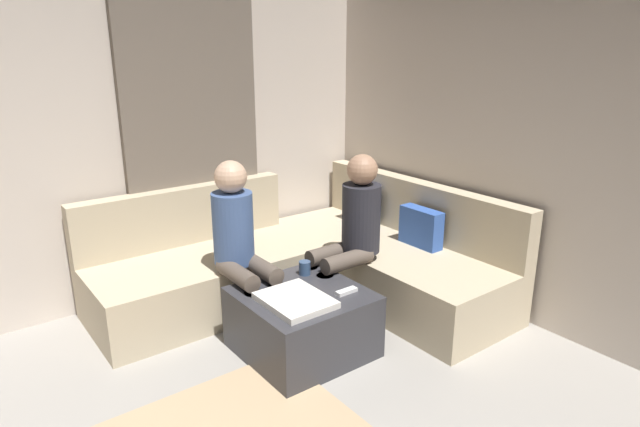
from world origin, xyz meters
name	(u,v)px	position (x,y,z in m)	size (l,w,h in m)	color
wall_left	(0,138)	(-2.94, 0.00, 1.35)	(0.12, 6.00, 2.70)	beige
curtain_panel	(193,136)	(-2.84, 1.30, 1.25)	(0.06, 1.10, 2.50)	#726659
sectional_couch	(311,263)	(-2.08, 1.88, 0.28)	(2.10, 2.55, 0.87)	#C6B593
ottoman	(302,322)	(-1.45, 1.35, 0.21)	(0.76, 0.76, 0.42)	#333338
folded_blanket	(295,300)	(-1.35, 1.23, 0.44)	(0.44, 0.36, 0.04)	white
coffee_mug	(305,268)	(-1.67, 1.53, 0.47)	(0.08, 0.08, 0.10)	#334C72
game_remote	(346,291)	(-1.27, 1.57, 0.43)	(0.05, 0.15, 0.02)	white
person_on_couch_back	(351,230)	(-1.66, 1.93, 0.66)	(0.30, 0.60, 1.20)	brown
person_on_couch_side	(241,242)	(-1.93, 1.19, 0.66)	(0.60, 0.30, 1.20)	brown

